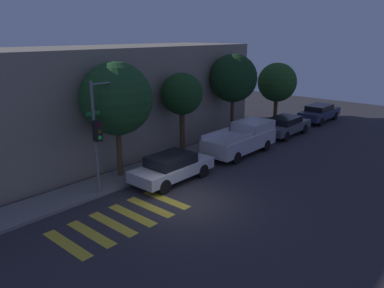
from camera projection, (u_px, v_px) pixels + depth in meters
The scene contains 13 objects.
ground_plane at pixel (185, 202), 16.30m from camera, with size 60.00×60.00×0.00m, color #2D2B30.
sidewalk at pixel (124, 177), 18.94m from camera, with size 26.00×2.00×0.14m, color slate.
building_row at pixel (71, 106), 20.85m from camera, with size 26.00×6.00×6.34m, color gray.
crosswalk at pixel (122, 219), 14.80m from camera, with size 5.32×2.60×0.00m.
traffic_light_pole at pixel (104, 120), 16.37m from camera, with size 2.50×0.56×5.16m.
sedan_near_corner at pixel (172, 167), 18.41m from camera, with size 4.41×1.81×1.40m.
pickup_truck at pixel (242, 138), 22.78m from camera, with size 5.24×2.01×1.81m.
sedan_middle at pixel (285, 125), 26.79m from camera, with size 4.55×1.82×1.36m.
sedan_far_end at pixel (319, 112), 31.02m from camera, with size 4.68×1.76×1.40m.
tree_near_corner at pixel (116, 99), 17.96m from camera, with size 3.54×3.54×5.82m.
tree_midblock at pixel (182, 95), 21.39m from camera, with size 2.41×2.41×4.95m.
tree_far_end at pixel (233, 78), 24.88m from camera, with size 3.20×3.20×5.81m.
tree_behind_truck at pixel (277, 82), 29.44m from camera, with size 3.06×3.06×4.90m.
Camera 1 is at (-10.99, -10.08, 7.07)m, focal length 35.00 mm.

